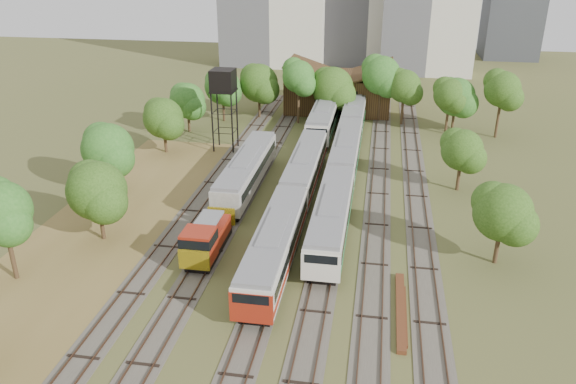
% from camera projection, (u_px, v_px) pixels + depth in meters
% --- Properties ---
extents(ground, '(240.00, 240.00, 0.00)m').
position_uv_depth(ground, '(280.00, 337.00, 37.58)').
color(ground, '#475123').
rests_on(ground, ground).
extents(dry_grass_patch, '(14.00, 60.00, 0.04)m').
position_uv_depth(dry_grass_patch, '(88.00, 255.00, 47.52)').
color(dry_grass_patch, brown).
rests_on(dry_grass_patch, ground).
extents(tracks, '(24.60, 80.00, 0.19)m').
position_uv_depth(tracks, '(315.00, 190.00, 60.23)').
color(tracks, '#4C473D').
rests_on(tracks, ground).
extents(railcar_red_set, '(2.99, 34.58, 3.70)m').
position_uv_depth(railcar_red_set, '(292.00, 202.00, 52.79)').
color(railcar_red_set, black).
rests_on(railcar_red_set, ground).
extents(railcar_green_set, '(3.01, 52.07, 3.73)m').
position_uv_depth(railcar_green_set, '(346.00, 152.00, 65.33)').
color(railcar_green_set, black).
rests_on(railcar_green_set, ground).
extents(railcar_rear, '(3.16, 16.08, 3.91)m').
position_uv_depth(railcar_rear, '(323.00, 119.00, 77.34)').
color(railcar_rear, black).
rests_on(railcar_rear, ground).
extents(shunter_locomotive, '(2.55, 8.10, 3.34)m').
position_uv_depth(shunter_locomotive, '(206.00, 240.00, 46.69)').
color(shunter_locomotive, black).
rests_on(shunter_locomotive, ground).
extents(old_grey_coach, '(2.96, 18.00, 3.66)m').
position_uv_depth(old_grey_coach, '(247.00, 171.00, 59.91)').
color(old_grey_coach, black).
rests_on(old_grey_coach, ground).
extents(water_tower, '(2.96, 2.96, 10.25)m').
position_uv_depth(water_tower, '(223.00, 83.00, 68.87)').
color(water_tower, black).
rests_on(water_tower, ground).
extents(rail_pile_near, '(0.63, 9.42, 0.31)m').
position_uv_depth(rail_pile_near, '(401.00, 310.00, 40.14)').
color(rail_pile_near, brown).
rests_on(rail_pile_near, ground).
extents(rail_pile_far, '(0.44, 7.08, 0.23)m').
position_uv_depth(rail_pile_far, '(403.00, 315.00, 39.67)').
color(rail_pile_far, brown).
rests_on(rail_pile_far, ground).
extents(maintenance_shed, '(16.45, 11.55, 7.58)m').
position_uv_depth(maintenance_shed, '(339.00, 91.00, 88.88)').
color(maintenance_shed, '#342013').
rests_on(maintenance_shed, ground).
extents(tree_band_left, '(8.84, 54.32, 8.18)m').
position_uv_depth(tree_band_left, '(115.00, 156.00, 56.02)').
color(tree_band_left, '#382616').
rests_on(tree_band_left, ground).
extents(tree_band_far, '(43.75, 10.66, 9.59)m').
position_uv_depth(tree_band_far, '(346.00, 85.00, 80.29)').
color(tree_band_far, '#382616').
rests_on(tree_band_far, ground).
extents(tree_band_right, '(6.00, 39.68, 7.70)m').
position_uv_depth(tree_band_right, '(469.00, 146.00, 58.62)').
color(tree_band_right, '#382616').
rests_on(tree_band_right, ground).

